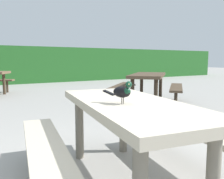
{
  "coord_description": "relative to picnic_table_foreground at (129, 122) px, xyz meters",
  "views": [
    {
      "loc": [
        -1.07,
        -1.42,
        1.09
      ],
      "look_at": [
        -0.03,
        0.3,
        0.84
      ],
      "focal_mm": 38.34,
      "sensor_mm": 36.0,
      "label": 1
    }
  ],
  "objects": [
    {
      "name": "picnic_table_mid_left",
      "position": [
        2.74,
        3.04,
        0.0
      ],
      "size": [
        2.4,
        2.4,
        0.74
      ],
      "color": "#473828",
      "rests_on": "ground"
    },
    {
      "name": "bird_grackle",
      "position": [
        -0.12,
        -0.09,
        0.29
      ],
      "size": [
        0.16,
        0.26,
        0.18
      ],
      "color": "black",
      "rests_on": "picnic_table_foreground"
    },
    {
      "name": "picnic_table_foreground",
      "position": [
        0.0,
        0.0,
        0.0
      ],
      "size": [
        1.94,
        1.97,
        0.74
      ],
      "color": "#B2A893",
      "rests_on": "ground"
    }
  ]
}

